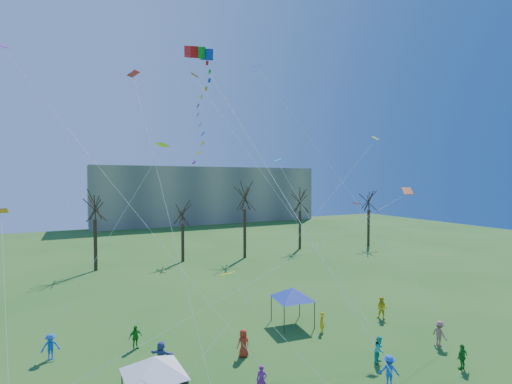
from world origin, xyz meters
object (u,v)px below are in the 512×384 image
canopy_tent_white (154,365)px  canopy_tent_blue (292,293)px  big_box_kite (206,114)px  distant_building (207,195)px

canopy_tent_white → canopy_tent_blue: (12.07, 6.40, 0.01)m
canopy_tent_white → big_box_kite: bearing=40.7°
distant_building → big_box_kite: (-24.78, -73.34, 8.21)m
canopy_tent_blue → canopy_tent_white: bearing=-152.1°
canopy_tent_white → distant_building: bearing=69.5°
canopy_tent_blue → big_box_kite: bearing=-159.5°
big_box_kite → canopy_tent_blue: bearing=20.5°
canopy_tent_blue → distant_building: bearing=76.7°
distant_building → canopy_tent_blue: distant_building is taller
distant_building → big_box_kite: 77.85m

